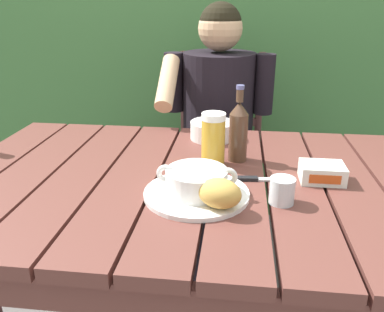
# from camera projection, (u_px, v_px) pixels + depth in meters

# --- Properties ---
(dining_table) EXTENTS (1.39, 0.90, 0.78)m
(dining_table) POSITION_uv_depth(u_px,v_px,m) (185.00, 205.00, 1.17)
(dining_table) COLOR brown
(dining_table) RESTS_ON ground_plane
(hedge_backdrop) EXTENTS (3.22, 0.94, 2.17)m
(hedge_backdrop) POSITION_uv_depth(u_px,v_px,m) (185.00, 19.00, 2.42)
(hedge_backdrop) COLOR #42743C
(hedge_backdrop) RESTS_ON ground_plane
(chair_near_diner) EXTENTS (0.44, 0.43, 1.00)m
(chair_near_diner) POSITION_uv_depth(u_px,v_px,m) (218.00, 157.00, 2.06)
(chair_near_diner) COLOR brown
(chair_near_diner) RESTS_ON ground_plane
(person_eating) EXTENTS (0.48, 0.47, 1.24)m
(person_eating) POSITION_uv_depth(u_px,v_px,m) (217.00, 123.00, 1.79)
(person_eating) COLOR black
(person_eating) RESTS_ON ground_plane
(serving_plate) EXTENTS (0.27, 0.27, 0.01)m
(serving_plate) POSITION_uv_depth(u_px,v_px,m) (197.00, 193.00, 1.03)
(serving_plate) COLOR white
(serving_plate) RESTS_ON dining_table
(soup_bowl) EXTENTS (0.21, 0.16, 0.07)m
(soup_bowl) POSITION_uv_depth(u_px,v_px,m) (197.00, 180.00, 1.01)
(soup_bowl) COLOR white
(soup_bowl) RESTS_ON serving_plate
(bread_roll) EXTENTS (0.12, 0.11, 0.07)m
(bread_roll) POSITION_uv_depth(u_px,v_px,m) (220.00, 193.00, 0.94)
(bread_roll) COLOR gold
(bread_roll) RESTS_ON serving_plate
(beer_glass) EXTENTS (0.07, 0.07, 0.16)m
(beer_glass) POSITION_uv_depth(u_px,v_px,m) (213.00, 139.00, 1.19)
(beer_glass) COLOR gold
(beer_glass) RESTS_ON dining_table
(beer_bottle) EXTENTS (0.06, 0.06, 0.24)m
(beer_bottle) POSITION_uv_depth(u_px,v_px,m) (238.00, 130.00, 1.22)
(beer_bottle) COLOR #4D3323
(beer_bottle) RESTS_ON dining_table
(water_glass_small) EXTENTS (0.06, 0.06, 0.07)m
(water_glass_small) POSITION_uv_depth(u_px,v_px,m) (282.00, 191.00, 0.98)
(water_glass_small) COLOR silver
(water_glass_small) RESTS_ON dining_table
(butter_tub) EXTENTS (0.12, 0.09, 0.05)m
(butter_tub) POSITION_uv_depth(u_px,v_px,m) (322.00, 173.00, 1.10)
(butter_tub) COLOR white
(butter_tub) RESTS_ON dining_table
(table_knife) EXTENTS (0.16, 0.03, 0.01)m
(table_knife) POSITION_uv_depth(u_px,v_px,m) (257.00, 179.00, 1.11)
(table_knife) COLOR silver
(table_knife) RESTS_ON dining_table
(diner_bowl) EXTENTS (0.16, 0.16, 0.06)m
(diner_bowl) POSITION_uv_depth(u_px,v_px,m) (212.00, 130.00, 1.44)
(diner_bowl) COLOR white
(diner_bowl) RESTS_ON dining_table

